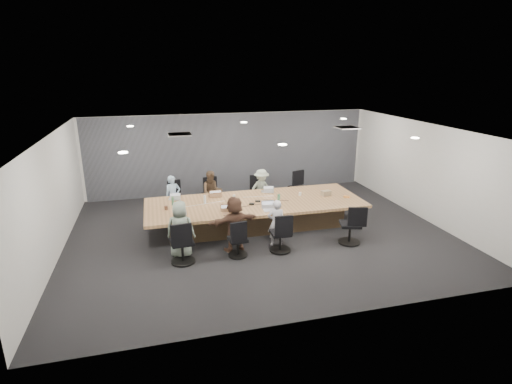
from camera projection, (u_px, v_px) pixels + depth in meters
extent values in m
cube|color=black|center=(260.00, 233.00, 10.87)|extent=(10.00, 8.00, 0.00)
cube|color=white|center=(260.00, 130.00, 10.03)|extent=(10.00, 8.00, 0.00)
cube|color=silver|center=(230.00, 153.00, 14.14)|extent=(10.00, 0.00, 2.80)
cube|color=silver|center=(321.00, 248.00, 6.76)|extent=(10.00, 0.00, 2.80)
cube|color=silver|center=(52.00, 199.00, 9.24)|extent=(0.00, 8.00, 2.80)
cube|color=silver|center=(425.00, 172.00, 11.65)|extent=(0.00, 8.00, 2.80)
cube|color=slate|center=(231.00, 153.00, 14.06)|extent=(9.80, 0.04, 2.80)
cube|color=#473523|center=(255.00, 215.00, 11.23)|extent=(4.80, 1.40, 0.66)
cube|color=tan|center=(255.00, 203.00, 11.12)|extent=(6.00, 2.20, 0.08)
imported|color=#A0C1E1|center=(173.00, 197.00, 11.86)|extent=(0.52, 0.39, 1.27)
cube|color=#B2B2B7|center=(174.00, 199.00, 11.32)|extent=(0.33, 0.25, 0.02)
imported|color=brown|center=(212.00, 192.00, 12.13)|extent=(0.68, 0.54, 1.35)
cube|color=#8C6647|center=(215.00, 195.00, 11.60)|extent=(0.37, 0.26, 0.02)
imported|color=#95A393|center=(261.00, 189.00, 12.52)|extent=(0.93, 0.67, 1.29)
cube|color=#B2B2B7|center=(266.00, 191.00, 11.98)|extent=(0.34, 0.26, 0.02)
imported|color=gray|center=(180.00, 229.00, 9.36)|extent=(0.76, 0.60, 1.38)
cube|color=#B2B2B7|center=(179.00, 219.00, 9.85)|extent=(0.39, 0.31, 0.02)
imported|color=#523629|center=(234.00, 224.00, 9.67)|extent=(1.34, 0.67, 1.39)
cube|color=#8C6647|center=(230.00, 214.00, 10.16)|extent=(0.40, 0.31, 0.02)
imported|color=silver|center=(276.00, 223.00, 9.95)|extent=(0.48, 0.35, 1.21)
cube|color=#B2B2B7|center=(270.00, 210.00, 10.41)|extent=(0.35, 0.26, 0.02)
cylinder|color=#467E58|center=(173.00, 201.00, 10.79)|extent=(0.08, 0.08, 0.24)
cylinder|color=#467E58|center=(279.00, 199.00, 10.88)|extent=(0.09, 0.09, 0.28)
cylinder|color=silver|center=(205.00, 199.00, 10.94)|extent=(0.09, 0.09, 0.22)
cylinder|color=white|center=(234.00, 197.00, 11.37)|extent=(0.10, 0.10, 0.10)
cylinder|color=white|center=(300.00, 194.00, 11.63)|extent=(0.10, 0.10, 0.09)
cylinder|color=brown|center=(166.00, 208.00, 10.46)|extent=(0.11, 0.11, 0.11)
cube|color=black|center=(252.00, 204.00, 10.88)|extent=(0.17, 0.15, 0.03)
cube|color=black|center=(258.00, 201.00, 11.09)|extent=(0.17, 0.13, 0.03)
cube|color=black|center=(266.00, 203.00, 10.93)|extent=(0.15, 0.09, 0.06)
cube|color=#9C8464|center=(326.00, 193.00, 11.61)|extent=(0.30, 0.21, 0.15)
cube|color=orange|center=(347.00, 197.00, 11.46)|extent=(0.21, 0.20, 0.04)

